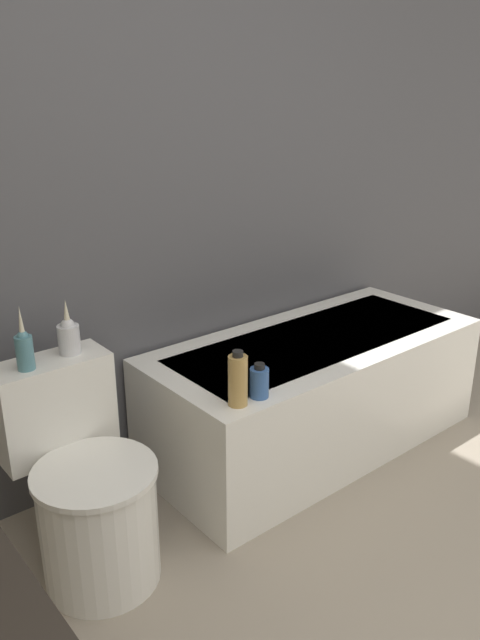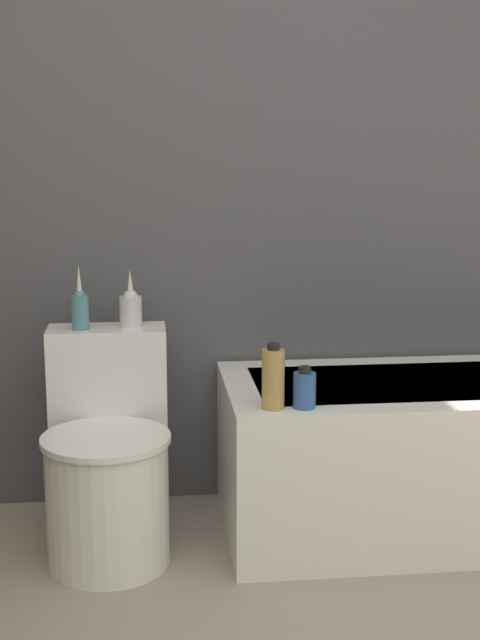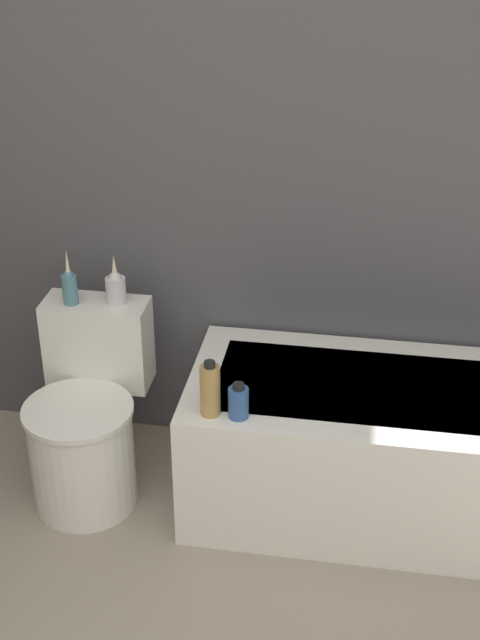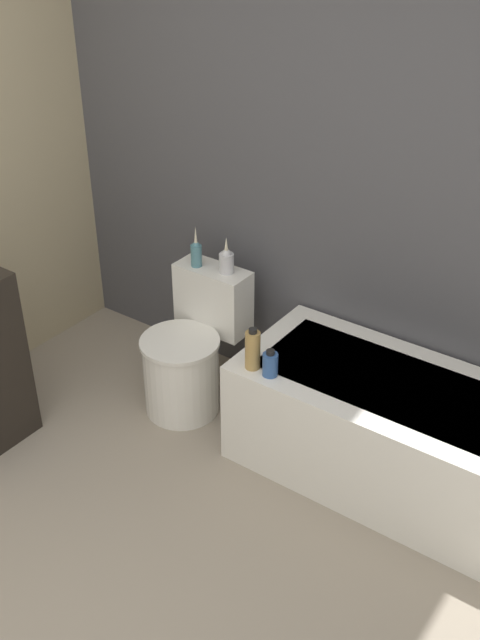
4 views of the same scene
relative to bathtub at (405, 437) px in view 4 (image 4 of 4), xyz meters
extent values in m
cube|color=#4C4C51|center=(-0.76, 0.39, 1.03)|extent=(6.40, 0.06, 2.60)
cube|color=white|center=(0.00, 0.00, 0.00)|extent=(1.55, 0.68, 0.53)
cube|color=#B7BCC6|center=(0.00, 0.00, 0.25)|extent=(1.35, 0.48, 0.01)
cylinder|color=white|center=(-1.17, -0.16, -0.06)|extent=(0.39, 0.39, 0.40)
cylinder|color=white|center=(-1.17, -0.16, 0.15)|extent=(0.41, 0.41, 0.02)
cube|color=white|center=(-1.17, 0.13, 0.27)|extent=(0.39, 0.18, 0.34)
cylinder|color=teal|center=(-1.25, 0.10, 0.50)|extent=(0.06, 0.06, 0.11)
sphere|color=teal|center=(-1.25, 0.10, 0.56)|extent=(0.04, 0.04, 0.04)
cone|color=beige|center=(-1.25, 0.10, 0.61)|extent=(0.02, 0.02, 0.10)
cylinder|color=silver|center=(-1.08, 0.13, 0.49)|extent=(0.07, 0.07, 0.10)
sphere|color=silver|center=(-1.08, 0.13, 0.54)|extent=(0.05, 0.05, 0.05)
cone|color=beige|center=(-1.08, 0.13, 0.59)|extent=(0.03, 0.03, 0.09)
cylinder|color=tan|center=(-0.66, -0.26, 0.35)|extent=(0.07, 0.07, 0.18)
cylinder|color=black|center=(-0.66, -0.26, 0.45)|extent=(0.04, 0.04, 0.02)
cylinder|color=#335999|center=(-0.56, -0.26, 0.31)|extent=(0.07, 0.07, 0.11)
cylinder|color=black|center=(-0.56, -0.26, 0.38)|extent=(0.04, 0.04, 0.02)
camera|label=1|loc=(-1.88, -1.76, 1.30)|focal=35.00mm
camera|label=2|loc=(-1.04, -2.82, 1.06)|focal=50.00mm
camera|label=3|loc=(-0.16, -2.68, 1.98)|focal=50.00mm
camera|label=4|loc=(0.89, -2.52, 2.20)|focal=42.00mm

